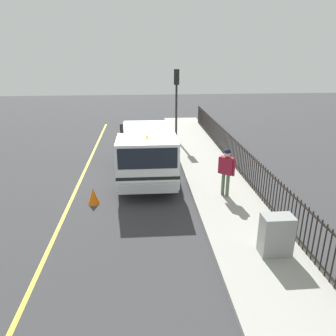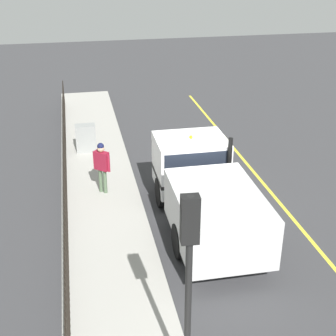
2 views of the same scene
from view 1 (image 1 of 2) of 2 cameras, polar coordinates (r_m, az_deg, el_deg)
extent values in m
plane|color=#38383A|center=(13.02, -4.69, -3.34)|extent=(59.10, 59.10, 0.00)
cube|color=#A3A099|center=(13.35, 9.00, -2.58)|extent=(2.57, 26.86, 0.15)
cube|color=yellow|center=(13.29, -15.96, -3.58)|extent=(0.12, 24.18, 0.01)
cube|color=white|center=(11.98, -3.67, 1.36)|extent=(2.25, 1.85, 1.68)
cube|color=black|center=(11.87, -3.71, 3.06)|extent=(2.08, 1.88, 0.74)
cube|color=silver|center=(14.97, -3.81, 4.55)|extent=(2.27, 3.45, 1.37)
cube|color=silver|center=(11.30, -3.52, -3.58)|extent=(2.13, 0.22, 0.36)
cube|color=black|center=(12.10, -3.63, -0.30)|extent=(2.28, 1.87, 0.12)
cylinder|color=black|center=(12.57, 0.96, -1.77)|extent=(0.31, 0.96, 0.96)
cylinder|color=black|center=(12.56, -8.16, -2.00)|extent=(0.31, 0.96, 0.96)
cylinder|color=black|center=(15.21, 0.01, 2.14)|extent=(0.31, 0.96, 0.96)
cylinder|color=black|center=(15.20, -7.52, 1.95)|extent=(0.31, 0.96, 0.96)
sphere|color=orange|center=(11.72, -3.76, 5.50)|extent=(0.12, 0.12, 0.12)
cylinder|color=black|center=(12.93, -8.05, 3.39)|extent=(0.14, 0.14, 2.02)
cube|color=maroon|center=(11.65, 10.36, 0.43)|extent=(0.53, 0.50, 0.63)
sphere|color=tan|center=(11.51, 10.50, 2.45)|extent=(0.23, 0.23, 0.23)
sphere|color=#14193F|center=(11.49, 10.52, 2.84)|extent=(0.22, 0.22, 0.22)
cylinder|color=#4C6047|center=(11.88, 10.54, -3.01)|extent=(0.13, 0.13, 0.84)
cylinder|color=#4C6047|center=(11.95, 9.76, -2.82)|extent=(0.13, 0.13, 0.84)
cylinder|color=maroon|center=(11.55, 11.61, 0.01)|extent=(0.09, 0.09, 0.60)
cylinder|color=maroon|center=(11.77, 9.12, 0.55)|extent=(0.09, 0.09, 0.60)
cylinder|color=black|center=(8.33, 27.38, -14.13)|extent=(0.04, 0.04, 1.26)
cylinder|color=black|center=(8.48, 26.63, -13.37)|extent=(0.04, 0.04, 1.26)
cylinder|color=black|center=(8.63, 25.90, -12.63)|extent=(0.04, 0.04, 1.26)
cylinder|color=black|center=(8.78, 25.21, -11.91)|extent=(0.04, 0.04, 1.26)
cylinder|color=black|center=(8.94, 24.54, -11.22)|extent=(0.04, 0.04, 1.26)
cylinder|color=black|center=(9.10, 23.90, -10.55)|extent=(0.04, 0.04, 1.26)
cylinder|color=black|center=(9.26, 23.28, -9.90)|extent=(0.04, 0.04, 1.26)
cylinder|color=black|center=(9.43, 22.69, -9.28)|extent=(0.04, 0.04, 1.26)
cylinder|color=black|center=(9.59, 22.12, -8.67)|extent=(0.04, 0.04, 1.26)
cylinder|color=black|center=(9.76, 21.57, -8.09)|extent=(0.04, 0.04, 1.26)
cylinder|color=black|center=(9.93, 21.04, -7.52)|extent=(0.04, 0.04, 1.26)
cylinder|color=black|center=(10.10, 20.53, -6.97)|extent=(0.04, 0.04, 1.26)
cylinder|color=black|center=(10.27, 20.04, -6.45)|extent=(0.04, 0.04, 1.26)
cylinder|color=black|center=(10.45, 19.57, -5.93)|extent=(0.04, 0.04, 1.26)
cylinder|color=black|center=(10.63, 19.11, -5.44)|extent=(0.04, 0.04, 1.26)
cylinder|color=black|center=(10.80, 18.67, -4.96)|extent=(0.04, 0.04, 1.26)
cylinder|color=black|center=(10.98, 18.24, -4.49)|extent=(0.04, 0.04, 1.26)
cylinder|color=black|center=(11.16, 17.83, -4.04)|extent=(0.04, 0.04, 1.26)
cylinder|color=black|center=(11.34, 17.43, -3.61)|extent=(0.04, 0.04, 1.26)
cylinder|color=black|center=(11.53, 17.04, -3.18)|extent=(0.04, 0.04, 1.26)
cylinder|color=black|center=(11.71, 16.67, -2.77)|extent=(0.04, 0.04, 1.26)
cylinder|color=black|center=(11.90, 16.31, -2.38)|extent=(0.04, 0.04, 1.26)
cylinder|color=black|center=(12.08, 15.96, -1.99)|extent=(0.04, 0.04, 1.26)
cylinder|color=black|center=(12.27, 15.62, -1.62)|extent=(0.04, 0.04, 1.26)
cylinder|color=black|center=(12.46, 15.29, -1.26)|extent=(0.04, 0.04, 1.26)
cylinder|color=black|center=(12.64, 14.97, -0.91)|extent=(0.04, 0.04, 1.26)
cylinder|color=black|center=(12.83, 14.66, -0.57)|extent=(0.04, 0.04, 1.26)
cylinder|color=black|center=(13.02, 14.36, -0.24)|extent=(0.04, 0.04, 1.26)
cylinder|color=black|center=(13.22, 14.07, 0.08)|extent=(0.04, 0.04, 1.26)
cylinder|color=black|center=(13.41, 13.78, 0.40)|extent=(0.04, 0.04, 1.26)
cylinder|color=black|center=(13.60, 13.51, 0.70)|extent=(0.04, 0.04, 1.26)
cylinder|color=black|center=(13.79, 13.24, 0.99)|extent=(0.04, 0.04, 1.26)
cylinder|color=black|center=(13.99, 12.98, 1.28)|extent=(0.04, 0.04, 1.26)
cylinder|color=black|center=(14.18, 12.72, 1.56)|extent=(0.04, 0.04, 1.26)
cylinder|color=black|center=(14.38, 12.48, 1.83)|extent=(0.04, 0.04, 1.26)
cylinder|color=black|center=(14.57, 12.24, 2.09)|extent=(0.04, 0.04, 1.26)
cylinder|color=black|center=(14.77, 12.00, 2.35)|extent=(0.04, 0.04, 1.26)
cylinder|color=black|center=(14.97, 11.78, 2.60)|extent=(0.04, 0.04, 1.26)
cylinder|color=black|center=(15.16, 11.55, 2.84)|extent=(0.04, 0.04, 1.26)
cylinder|color=black|center=(15.36, 11.34, 3.08)|extent=(0.04, 0.04, 1.26)
cylinder|color=black|center=(15.56, 11.13, 3.31)|extent=(0.04, 0.04, 1.26)
cylinder|color=black|center=(15.76, 10.92, 3.54)|extent=(0.04, 0.04, 1.26)
cylinder|color=black|center=(15.96, 10.72, 3.76)|extent=(0.04, 0.04, 1.26)
cylinder|color=black|center=(16.16, 10.52, 3.97)|extent=(0.04, 0.04, 1.26)
cylinder|color=black|center=(16.36, 10.33, 4.18)|extent=(0.04, 0.04, 1.26)
cylinder|color=black|center=(16.56, 10.14, 4.38)|extent=(0.04, 0.04, 1.26)
cylinder|color=black|center=(16.76, 9.96, 4.58)|extent=(0.04, 0.04, 1.26)
cylinder|color=black|center=(16.96, 9.78, 4.78)|extent=(0.04, 0.04, 1.26)
cylinder|color=black|center=(17.16, 9.61, 4.97)|extent=(0.04, 0.04, 1.26)
cylinder|color=black|center=(17.36, 9.44, 5.15)|extent=(0.04, 0.04, 1.26)
cylinder|color=black|center=(17.56, 9.27, 5.33)|extent=(0.04, 0.04, 1.26)
cylinder|color=black|center=(17.77, 9.11, 5.51)|extent=(0.04, 0.04, 1.26)
cylinder|color=black|center=(17.97, 8.95, 5.68)|extent=(0.04, 0.04, 1.26)
cylinder|color=black|center=(18.17, 8.80, 5.85)|extent=(0.04, 0.04, 1.26)
cylinder|color=black|center=(18.37, 8.64, 6.01)|extent=(0.04, 0.04, 1.26)
cylinder|color=black|center=(18.58, 8.49, 6.18)|extent=(0.04, 0.04, 1.26)
cylinder|color=black|center=(18.78, 8.35, 6.33)|extent=(0.04, 0.04, 1.26)
cylinder|color=black|center=(18.99, 8.21, 6.49)|extent=(0.04, 0.04, 1.26)
cylinder|color=black|center=(19.19, 8.07, 6.64)|extent=(0.04, 0.04, 1.26)
cylinder|color=black|center=(19.39, 7.93, 6.79)|extent=(0.04, 0.04, 1.26)
cylinder|color=black|center=(19.60, 7.79, 6.93)|extent=(0.04, 0.04, 1.26)
cylinder|color=black|center=(19.80, 7.66, 7.07)|extent=(0.04, 0.04, 1.26)
cylinder|color=black|center=(20.01, 7.53, 7.21)|extent=(0.04, 0.04, 1.26)
cylinder|color=black|center=(20.21, 7.41, 7.35)|extent=(0.04, 0.04, 1.26)
cylinder|color=black|center=(20.42, 7.28, 7.48)|extent=(0.04, 0.04, 1.26)
cylinder|color=black|center=(20.63, 7.16, 7.61)|extent=(0.04, 0.04, 1.26)
cylinder|color=black|center=(20.83, 7.04, 7.74)|extent=(0.04, 0.04, 1.26)
cylinder|color=black|center=(21.04, 6.93, 7.86)|extent=(0.04, 0.04, 1.26)
cylinder|color=black|center=(21.24, 6.81, 7.99)|extent=(0.04, 0.04, 1.26)
cylinder|color=black|center=(21.45, 6.70, 8.11)|extent=(0.04, 0.04, 1.26)
cylinder|color=black|center=(21.66, 6.59, 8.22)|extent=(0.04, 0.04, 1.26)
cylinder|color=black|center=(21.87, 6.48, 8.34)|extent=(0.04, 0.04, 1.26)
cylinder|color=black|center=(22.07, 6.37, 8.45)|extent=(0.04, 0.04, 1.26)
cylinder|color=black|center=(22.28, 6.27, 8.56)|extent=(0.04, 0.04, 1.26)
cylinder|color=black|center=(22.49, 6.17, 8.67)|extent=(0.04, 0.04, 1.26)
cylinder|color=black|center=(22.69, 6.07, 8.78)|extent=(0.04, 0.04, 1.26)
cylinder|color=black|center=(22.90, 5.97, 8.89)|extent=(0.04, 0.04, 1.26)
cylinder|color=black|center=(23.11, 5.87, 8.99)|extent=(0.04, 0.04, 1.26)
cylinder|color=black|center=(23.32, 5.77, 9.09)|extent=(0.04, 0.04, 1.26)
cylinder|color=black|center=(23.53, 5.68, 9.19)|extent=(0.04, 0.04, 1.26)
cylinder|color=black|center=(23.73, 5.59, 9.29)|extent=(0.04, 0.04, 1.26)
cylinder|color=black|center=(23.94, 5.50, 9.38)|extent=(0.04, 0.04, 1.26)
cylinder|color=black|center=(24.15, 5.41, 9.48)|extent=(0.04, 0.04, 1.26)
cube|color=black|center=(13.24, 13.97, 2.56)|extent=(0.04, 22.83, 0.04)
cube|color=black|center=(13.57, 13.62, -1.51)|extent=(0.04, 22.83, 0.04)
cylinder|color=black|center=(18.98, 1.49, 11.01)|extent=(0.12, 0.12, 4.08)
cube|color=black|center=(18.80, 1.54, 15.87)|extent=(0.31, 0.23, 0.85)
sphere|color=red|center=(18.78, 1.54, 16.65)|extent=(0.16, 0.16, 0.16)
sphere|color=yellow|center=(18.80, 1.54, 15.87)|extent=(0.16, 0.16, 0.16)
sphere|color=green|center=(18.82, 1.53, 15.10)|extent=(0.16, 0.16, 0.16)
cube|color=gray|center=(8.88, 18.66, -11.22)|extent=(0.79, 0.50, 1.09)
cone|color=orange|center=(11.76, -13.11, -4.91)|extent=(0.41, 0.41, 0.59)
camera|label=2|loc=(25.29, 4.00, 25.90)|focal=50.85mm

